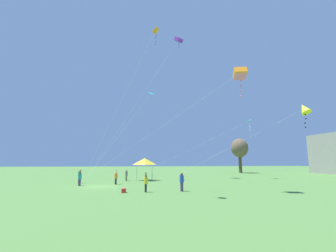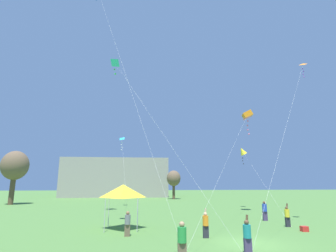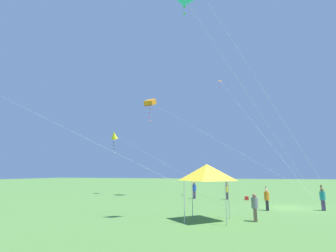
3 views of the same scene
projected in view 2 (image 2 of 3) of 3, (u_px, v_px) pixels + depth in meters
name	position (u px, v px, depth m)	size (l,w,h in m)	color
ground_plane	(249.00, 244.00, 15.86)	(220.00, 220.00, 0.00)	#4C7A38
distant_building	(117.00, 178.00, 69.35)	(26.41, 12.25, 9.66)	gray
tree_near_right	(15.00, 166.00, 44.65)	(4.42, 4.42, 8.93)	brown
tree_far_right	(174.00, 179.00, 58.43)	(3.08, 3.08, 6.22)	brown
festival_tent	(123.00, 191.00, 21.24)	(2.70, 2.70, 3.46)	#B7B7BC
cooler_box	(304.00, 229.00, 19.78)	(0.49, 0.42, 0.39)	red
person_grey_shirt	(128.00, 223.00, 18.15)	(0.39, 0.39, 1.66)	brown
person_orange_shirt	(206.00, 223.00, 17.64)	(0.39, 0.39, 1.90)	#282833
person_green_shirt	(182.00, 240.00, 12.39)	(0.43, 0.43, 1.80)	brown
person_blue_shirt	(265.00, 210.00, 25.47)	(0.43, 0.43, 1.83)	#473860
person_teal_shirt	(247.00, 235.00, 13.64)	(0.40, 0.40, 1.96)	#473860
person_yellow_shirt	(287.00, 215.00, 21.96)	(0.39, 0.39, 1.90)	#282833
kite_cyan_delta_0	(122.00, 140.00, 40.90)	(3.00, 22.24, 10.75)	silver
kite_orange_delta_1	(303.00, 66.00, 25.60)	(10.32, 8.72, 15.31)	silver
kite_yellow_diamond_2	(242.00, 151.00, 38.94)	(3.21, 16.44, 8.97)	silver
kite_orange_box_3	(247.00, 115.00, 33.88)	(12.37, 19.40, 12.75)	silver
kite_cyan_delta_4	(116.00, 64.00, 24.55)	(8.56, 9.76, 14.97)	silver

